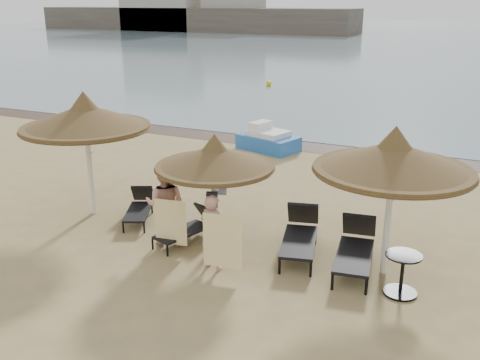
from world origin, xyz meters
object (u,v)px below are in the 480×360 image
(palapa_left, at_px, (85,117))
(palapa_center, at_px, (215,158))
(palapa_right, at_px, (394,158))
(lounger_far_right, at_px, (356,247))
(lounger_far_left, at_px, (140,206))
(lounger_near_right, at_px, (300,233))
(person_left, at_px, (165,198))
(lounger_near_left, at_px, (190,227))
(side_table, at_px, (402,275))
(pedal_boat, at_px, (268,140))
(person_right, at_px, (213,226))

(palapa_left, bearing_deg, palapa_center, -5.57)
(palapa_right, xyz_separation_m, lounger_far_right, (-0.60, 0.06, -2.00))
(palapa_right, relative_size, lounger_far_right, 1.40)
(palapa_center, xyz_separation_m, lounger_far_left, (-2.46, 0.57, -1.72))
(palapa_right, distance_m, lounger_near_right, 2.74)
(lounger_far_right, bearing_deg, person_left, -178.08)
(palapa_center, bearing_deg, lounger_near_left, 179.85)
(lounger_far_left, bearing_deg, palapa_center, -38.47)
(palapa_left, distance_m, lounger_near_left, 3.81)
(side_table, distance_m, person_left, 5.22)
(lounger_near_right, bearing_deg, pedal_boat, 102.96)
(lounger_far_right, height_order, person_right, person_right)
(person_right, bearing_deg, lounger_near_left, -31.19)
(lounger_far_right, height_order, person_left, person_left)
(lounger_near_right, xyz_separation_m, lounger_far_right, (1.25, -0.16, 0.01))
(lounger_far_left, xyz_separation_m, pedal_boat, (0.42, 7.48, 0.04))
(lounger_near_left, xyz_separation_m, side_table, (4.77, -0.39, 0.05))
(side_table, relative_size, person_right, 0.44)
(lounger_far_left, height_order, pedal_boat, pedal_boat)
(palapa_center, height_order, person_right, palapa_center)
(palapa_center, height_order, person_left, palapa_center)
(lounger_near_right, bearing_deg, lounger_near_left, 178.02)
(side_table, bearing_deg, person_right, -170.91)
(person_left, xyz_separation_m, person_right, (1.51, -0.61, -0.15))
(lounger_far_left, bearing_deg, person_right, -53.51)
(palapa_center, xyz_separation_m, palapa_right, (3.65, 0.31, 0.37))
(palapa_center, distance_m, side_table, 4.45)
(lounger_far_left, bearing_deg, person_left, -59.49)
(lounger_far_left, xyz_separation_m, person_left, (1.39, -0.94, 0.76))
(person_left, bearing_deg, lounger_near_right, -178.89)
(lounger_near_left, bearing_deg, lounger_far_right, 22.98)
(palapa_right, bearing_deg, lounger_far_right, 173.88)
(palapa_left, height_order, side_table, palapa_left)
(palapa_center, relative_size, person_left, 1.20)
(lounger_near_right, xyz_separation_m, person_left, (-2.86, -0.90, 0.67))
(person_right, bearing_deg, pedal_boat, -64.40)
(palapa_left, relative_size, palapa_right, 1.04)
(pedal_boat, bearing_deg, palapa_center, -58.74)
(lounger_far_left, distance_m, side_table, 6.63)
(palapa_left, xyz_separation_m, pedal_boat, (1.72, 7.68, -2.15))
(lounger_far_right, distance_m, person_left, 4.24)
(palapa_center, distance_m, lounger_far_right, 3.48)
(person_right, relative_size, pedal_boat, 0.77)
(palapa_right, bearing_deg, lounger_near_left, -175.93)
(lounger_near_left, bearing_deg, lounger_near_right, 29.37)
(lounger_near_right, xyz_separation_m, person_right, (-1.36, -1.51, 0.51))
(palapa_right, height_order, side_table, palapa_right)
(palapa_right, xyz_separation_m, side_table, (0.45, -0.70, -2.04))
(lounger_far_right, distance_m, side_table, 1.30)
(palapa_right, relative_size, person_right, 1.65)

